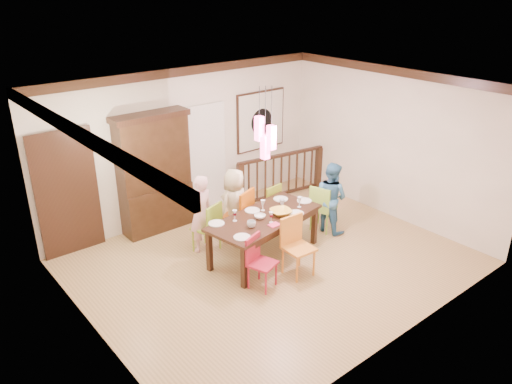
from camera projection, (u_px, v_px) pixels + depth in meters
floor at (272, 261)px, 8.35m from camera, size 6.00×6.00×0.00m
ceiling at (275, 88)px, 7.21m from camera, size 6.00×6.00×0.00m
wall_back at (188, 143)px, 9.56m from camera, size 6.00×0.00×6.00m
wall_left at (87, 240)px, 6.03m from camera, size 0.00×5.00×5.00m
wall_right at (391, 144)px, 9.53m from camera, size 0.00×5.00×5.00m
crown_molding at (275, 94)px, 7.24m from camera, size 6.00×5.00×0.16m
panel_door at (67, 195)px, 8.28m from camera, size 1.04×0.07×2.24m
white_doorway at (205, 160)px, 9.89m from camera, size 0.97×0.05×2.22m
painting at (261, 121)px, 10.52m from camera, size 1.25×0.06×1.25m
pendant_cluster at (265, 137)px, 7.69m from camera, size 0.27×0.21×1.14m
dining_table at (265, 221)px, 8.26m from camera, size 2.13×1.23×0.75m
chair_far_left at (206, 223)px, 8.51m from camera, size 0.52×0.52×0.90m
chair_far_mid at (237, 211)px, 8.81m from camera, size 0.59×0.59×1.00m
chair_far_right at (267, 202)px, 9.34m from camera, size 0.45×0.45×0.88m
chair_near_left at (262, 260)px, 7.48m from camera, size 0.48×0.48×0.84m
chair_near_mid at (299, 244)px, 7.79m from camera, size 0.46×0.46×0.96m
chair_end_right at (323, 204)px, 9.23m from camera, size 0.51×0.51×0.90m
china_hutch at (154, 173)px, 9.04m from camera, size 1.41×0.46×2.22m
balustrade at (281, 174)px, 10.68m from camera, size 2.16×0.36×0.96m
person_far_left at (201, 214)px, 8.46m from camera, size 0.54×0.39×1.38m
person_far_mid at (235, 205)px, 8.82m from camera, size 0.73×0.55×1.34m
person_end_right at (331, 197)px, 9.14m from camera, size 0.57×0.70×1.34m
serving_bowl at (281, 212)px, 8.28m from camera, size 0.42×0.42×0.08m
small_bowl at (260, 217)px, 8.15m from camera, size 0.23×0.23×0.06m
cup_left at (251, 224)px, 7.85m from camera, size 0.16×0.16×0.11m
cup_right at (282, 202)px, 8.65m from camera, size 0.10×0.10×0.09m
plate_far_left at (216, 223)px, 7.97m from camera, size 0.26×0.26×0.01m
plate_far_mid at (252, 210)px, 8.42m from camera, size 0.26×0.26×0.01m
plate_far_right at (281, 199)px, 8.86m from camera, size 0.26×0.26×0.01m
plate_near_left at (242, 237)px, 7.55m from camera, size 0.26×0.26×0.01m
plate_near_mid at (296, 213)px, 8.32m from camera, size 0.26×0.26×0.01m
plate_end_right at (304, 201)px, 8.79m from camera, size 0.26×0.26×0.01m
wine_glass_a at (235, 216)px, 8.04m from camera, size 0.08×0.08×0.19m
wine_glass_b at (263, 205)px, 8.40m from camera, size 0.08×0.08×0.19m
wine_glass_c at (271, 217)px, 7.98m from camera, size 0.08×0.08×0.19m
wine_glass_d at (299, 202)px, 8.52m from camera, size 0.08×0.08×0.19m
napkin at (274, 225)px, 7.92m from camera, size 0.18×0.14×0.01m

